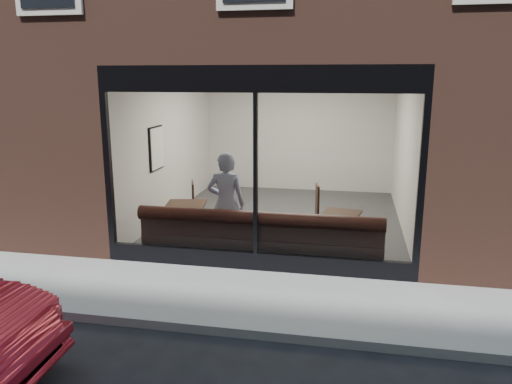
% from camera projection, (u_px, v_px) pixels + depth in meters
% --- Properties ---
extents(ground, '(120.00, 120.00, 0.00)m').
position_uv_depth(ground, '(223.00, 332.00, 6.06)').
color(ground, black).
rests_on(ground, ground).
extents(sidewalk_near, '(40.00, 2.00, 0.01)m').
position_uv_depth(sidewalk_near, '(241.00, 297.00, 7.01)').
color(sidewalk_near, gray).
rests_on(sidewalk_near, ground).
extents(kerb_near, '(40.00, 0.10, 0.12)m').
position_uv_depth(kerb_near, '(222.00, 330.00, 5.99)').
color(kerb_near, gray).
rests_on(kerb_near, ground).
extents(host_building_pier_left, '(2.50, 12.00, 3.20)m').
position_uv_depth(host_building_pier_left, '(166.00, 129.00, 14.05)').
color(host_building_pier_left, brown).
rests_on(host_building_pier_left, ground).
extents(host_building_pier_right, '(2.50, 12.00, 3.20)m').
position_uv_depth(host_building_pier_right, '(446.00, 135.00, 12.64)').
color(host_building_pier_right, brown).
rests_on(host_building_pier_right, ground).
extents(host_building_backfill, '(5.00, 6.00, 3.20)m').
position_uv_depth(host_building_backfill, '(309.00, 122.00, 16.21)').
color(host_building_backfill, brown).
rests_on(host_building_backfill, ground).
extents(cafe_floor, '(6.00, 6.00, 0.00)m').
position_uv_depth(cafe_floor, '(282.00, 219.00, 10.83)').
color(cafe_floor, '#2D2D30').
rests_on(cafe_floor, ground).
extents(cafe_ceiling, '(6.00, 6.00, 0.00)m').
position_uv_depth(cafe_ceiling, '(284.00, 69.00, 10.12)').
color(cafe_ceiling, white).
rests_on(cafe_ceiling, host_building_upper).
extents(cafe_wall_back, '(5.00, 0.00, 5.00)m').
position_uv_depth(cafe_wall_back, '(299.00, 132.00, 13.33)').
color(cafe_wall_back, silver).
rests_on(cafe_wall_back, ground).
extents(cafe_wall_left, '(0.00, 6.00, 6.00)m').
position_uv_depth(cafe_wall_left, '(171.00, 144.00, 10.94)').
color(cafe_wall_left, silver).
rests_on(cafe_wall_left, ground).
extents(cafe_wall_right, '(0.00, 6.00, 6.00)m').
position_uv_depth(cafe_wall_right, '(406.00, 150.00, 10.01)').
color(cafe_wall_right, silver).
rests_on(cafe_wall_right, ground).
extents(storefront_kick, '(5.00, 0.10, 0.30)m').
position_uv_depth(storefront_kick, '(256.00, 261.00, 7.98)').
color(storefront_kick, black).
rests_on(storefront_kick, ground).
extents(storefront_header, '(5.00, 0.10, 0.40)m').
position_uv_depth(storefront_header, '(256.00, 79.00, 7.34)').
color(storefront_header, black).
rests_on(storefront_header, host_building_upper).
extents(storefront_mullion, '(0.06, 0.10, 2.50)m').
position_uv_depth(storefront_mullion, '(256.00, 175.00, 7.67)').
color(storefront_mullion, black).
rests_on(storefront_mullion, storefront_kick).
extents(storefront_glass, '(4.80, 0.00, 4.80)m').
position_uv_depth(storefront_glass, '(255.00, 176.00, 7.64)').
color(storefront_glass, white).
rests_on(storefront_glass, storefront_kick).
extents(banquette, '(4.00, 0.55, 0.45)m').
position_uv_depth(banquette, '(260.00, 248.00, 8.35)').
color(banquette, black).
rests_on(banquette, cafe_floor).
extents(person, '(0.70, 0.50, 1.79)m').
position_uv_depth(person, '(226.00, 204.00, 8.59)').
color(person, '#A3B3D9').
rests_on(person, cafe_floor).
extents(cafe_table_left, '(0.81, 0.81, 0.04)m').
position_uv_depth(cafe_table_left, '(186.00, 205.00, 9.14)').
color(cafe_table_left, black).
rests_on(cafe_table_left, cafe_floor).
extents(cafe_table_right, '(0.72, 0.72, 0.04)m').
position_uv_depth(cafe_table_right, '(341.00, 214.00, 8.55)').
color(cafe_table_right, black).
rests_on(cafe_table_right, cafe_floor).
extents(cafe_chair_left, '(0.59, 0.59, 0.04)m').
position_uv_depth(cafe_chair_left, '(184.00, 216.00, 10.21)').
color(cafe_chair_left, black).
rests_on(cafe_chair_left, cafe_floor).
extents(cafe_chair_right, '(0.46, 0.46, 0.04)m').
position_uv_depth(cafe_chair_right, '(307.00, 219.00, 10.01)').
color(cafe_chair_right, black).
rests_on(cafe_chair_right, cafe_floor).
extents(wall_poster, '(0.02, 0.62, 0.83)m').
position_uv_depth(wall_poster, '(157.00, 148.00, 10.10)').
color(wall_poster, white).
rests_on(wall_poster, cafe_wall_left).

